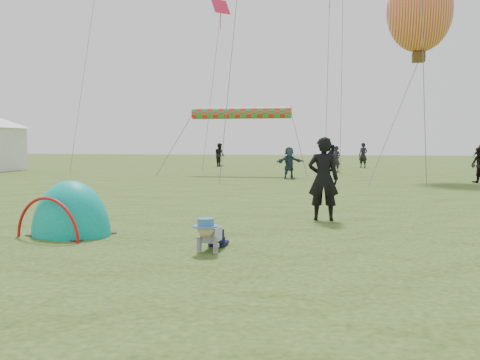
% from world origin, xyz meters
% --- Properties ---
extents(ground, '(140.00, 140.00, 0.00)m').
position_xyz_m(ground, '(0.00, 0.00, 0.00)').
color(ground, '#243D0E').
extents(crawling_toddler, '(0.58, 0.80, 0.58)m').
position_xyz_m(crawling_toddler, '(0.69, 0.29, 0.29)').
color(crawling_toddler, black).
rests_on(crawling_toddler, ground).
extents(popup_tent, '(1.94, 1.75, 2.10)m').
position_xyz_m(popup_tent, '(-2.33, 1.26, 0.00)').
color(popup_tent, '#007F77').
rests_on(popup_tent, ground).
extents(standing_adult, '(0.71, 0.47, 1.91)m').
position_xyz_m(standing_adult, '(2.35, 4.19, 0.95)').
color(standing_adult, black).
rests_on(standing_adult, ground).
extents(crowd_person_0, '(0.69, 0.66, 1.59)m').
position_xyz_m(crowd_person_0, '(1.88, 30.04, 0.80)').
color(crowd_person_0, black).
rests_on(crowd_person_0, ground).
extents(crowd_person_5, '(1.49, 1.15, 1.58)m').
position_xyz_m(crowd_person_5, '(0.06, 18.31, 0.79)').
color(crowd_person_5, '#263B45').
rests_on(crowd_person_5, ground).
extents(crowd_person_6, '(0.77, 0.68, 1.78)m').
position_xyz_m(crowd_person_6, '(3.98, 30.77, 0.89)').
color(crowd_person_6, black).
rests_on(crowd_person_6, ground).
extents(crowd_person_7, '(1.05, 1.08, 1.75)m').
position_xyz_m(crowd_person_7, '(-6.55, 30.98, 0.88)').
color(crowd_person_7, black).
rests_on(crowd_person_7, ground).
extents(crowd_person_12, '(0.69, 0.65, 1.59)m').
position_xyz_m(crowd_person_12, '(2.22, 24.60, 0.80)').
color(crowd_person_12, black).
rests_on(crowd_person_12, ground).
extents(crowd_person_13, '(0.90, 0.97, 1.59)m').
position_xyz_m(crowd_person_13, '(8.54, 16.76, 0.79)').
color(crowd_person_13, black).
rests_on(crowd_person_13, ground).
extents(crowd_person_14, '(1.03, 0.91, 1.67)m').
position_xyz_m(crowd_person_14, '(1.97, 25.71, 0.84)').
color(crowd_person_14, black).
rests_on(crowd_person_14, ground).
extents(balloon_kite, '(3.16, 3.16, 4.43)m').
position_xyz_m(balloon_kite, '(6.25, 19.73, 7.96)').
color(balloon_kite, '#D5C50C').
extents(rainbow_tube_kite, '(5.51, 0.64, 0.64)m').
position_xyz_m(rainbow_tube_kite, '(-2.88, 20.87, 3.41)').
color(rainbow_tube_kite, red).
extents(diamond_kite_0, '(1.35, 1.35, 1.10)m').
position_xyz_m(diamond_kite_0, '(-5.94, 28.87, 11.27)').
color(diamond_kite_0, red).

